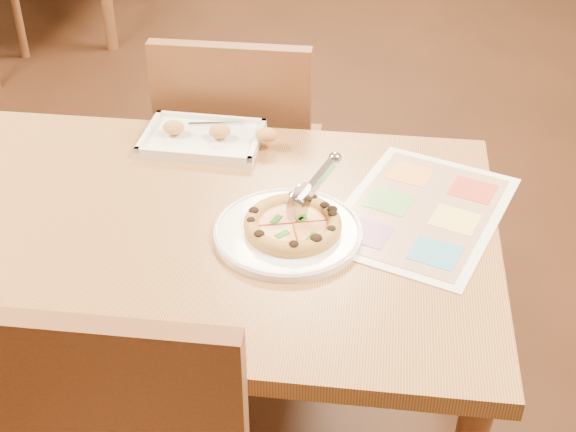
# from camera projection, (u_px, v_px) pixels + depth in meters

# --- Properties ---
(dining_table) EXTENTS (1.30, 0.85, 0.72)m
(dining_table) POSITION_uv_depth(u_px,v_px,m) (191.00, 254.00, 1.74)
(dining_table) COLOR #A16C40
(dining_table) RESTS_ON ground
(chair_far) EXTENTS (0.42, 0.42, 0.47)m
(chair_far) POSITION_uv_depth(u_px,v_px,m) (240.00, 142.00, 2.27)
(chair_far) COLOR brown
(chair_far) RESTS_ON ground
(plate) EXTENTS (0.33, 0.33, 0.02)m
(plate) POSITION_uv_depth(u_px,v_px,m) (288.00, 232.00, 1.65)
(plate) COLOR white
(plate) RESTS_ON dining_table
(pizza) EXTENTS (0.20, 0.20, 0.03)m
(pizza) POSITION_uv_depth(u_px,v_px,m) (293.00, 224.00, 1.64)
(pizza) COLOR gold
(pizza) RESTS_ON plate
(pizza_cutter) EXTENTS (0.10, 0.15, 0.10)m
(pizza_cutter) POSITION_uv_depth(u_px,v_px,m) (311.00, 188.00, 1.64)
(pizza_cutter) COLOR silver
(pizza_cutter) RESTS_ON pizza
(appetizer_tray) EXTENTS (0.33, 0.21, 0.05)m
(appetizer_tray) POSITION_uv_depth(u_px,v_px,m) (206.00, 138.00, 1.95)
(appetizer_tray) COLOR white
(appetizer_tray) RESTS_ON dining_table
(menu) EXTENTS (0.46, 0.53, 0.00)m
(menu) POSITION_uv_depth(u_px,v_px,m) (421.00, 211.00, 1.72)
(menu) COLOR silver
(menu) RESTS_ON dining_table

